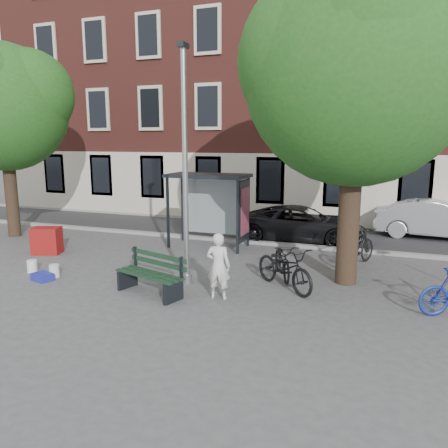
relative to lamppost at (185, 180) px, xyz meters
name	(u,v)px	position (x,y,z in m)	size (l,w,h in m)	color
ground	(187,283)	(0.00, 0.00, -2.78)	(90.00, 90.00, 0.00)	#4C4C4F
road	(258,232)	(0.00, 7.00, -2.78)	(40.00, 4.00, 0.01)	#28282B
curb_near	(243,241)	(0.00, 5.00, -2.72)	(40.00, 0.25, 0.12)	gray
curb_far	(270,223)	(0.00, 9.00, -2.72)	(40.00, 0.25, 0.12)	gray
building_row	(292,77)	(0.00, 13.00, 4.22)	(30.00, 8.00, 14.00)	brown
lamppost	(185,180)	(0.00, 0.00, 0.00)	(0.28, 0.35, 6.11)	#9EA0A3
tree_right	(357,63)	(4.01, 1.38, 2.83)	(5.76, 5.60, 8.20)	black
tree_left	(1,102)	(-8.99, 2.88, 2.43)	(5.18, 4.86, 7.40)	black
bus_shelter	(220,194)	(-0.61, 4.11, -0.87)	(2.85, 1.45, 2.62)	#1E2328
painter	(218,266)	(1.20, -0.78, -1.97)	(0.59, 0.39, 1.62)	silver
bench	(151,276)	(-0.48, -1.06, -2.33)	(2.03, 1.17, 0.99)	#1E2328
bike_a	(284,267)	(2.55, 0.45, -2.21)	(0.76, 2.17, 1.14)	black
bike_c	(283,260)	(2.29, 1.41, -2.29)	(0.65, 1.88, 0.99)	black
bike_d	(358,247)	(4.19, 3.33, -2.20)	(0.55, 1.94, 1.16)	black
car_dark	(302,224)	(1.96, 6.12, -2.12)	(2.20, 4.76, 1.32)	black
car_silver	(437,219)	(6.85, 8.40, -2.03)	(1.61, 4.60, 1.52)	#9C9FA3
red_stand	(47,241)	(-5.76, 1.20, -2.33)	(0.90, 0.60, 0.90)	maroon
blue_crate	(42,277)	(-3.82, -1.16, -2.68)	(0.55, 0.40, 0.20)	#21279A
bucket_a	(32,266)	(-4.65, -0.64, -2.60)	(0.28, 0.28, 0.36)	white
bucket_b	(54,271)	(-3.71, -0.81, -2.60)	(0.28, 0.28, 0.36)	silver
bucket_c	(36,241)	(-6.93, 1.94, -2.60)	(0.28, 0.28, 0.36)	white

